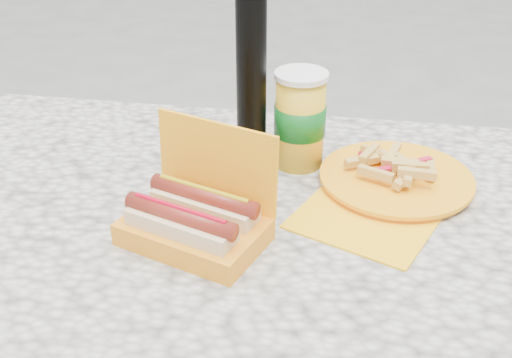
# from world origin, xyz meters

# --- Properties ---
(picnic_table) EXTENTS (1.20, 0.80, 0.75)m
(picnic_table) POSITION_xyz_m (0.00, 0.00, 0.64)
(picnic_table) COLOR beige
(picnic_table) RESTS_ON ground
(hotdog_box) EXTENTS (0.23, 0.20, 0.16)m
(hotdog_box) POSITION_xyz_m (-0.04, -0.07, 0.79)
(hotdog_box) COLOR #FFA012
(hotdog_box) RESTS_ON picnic_table
(fries_plate) EXTENTS (0.31, 0.37, 0.05)m
(fries_plate) POSITION_xyz_m (0.25, 0.13, 0.76)
(fries_plate) COLOR yellow
(fries_plate) RESTS_ON picnic_table
(soda_cup) EXTENTS (0.09, 0.09, 0.17)m
(soda_cup) POSITION_xyz_m (0.08, 0.19, 0.84)
(soda_cup) COLOR gold
(soda_cup) RESTS_ON picnic_table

